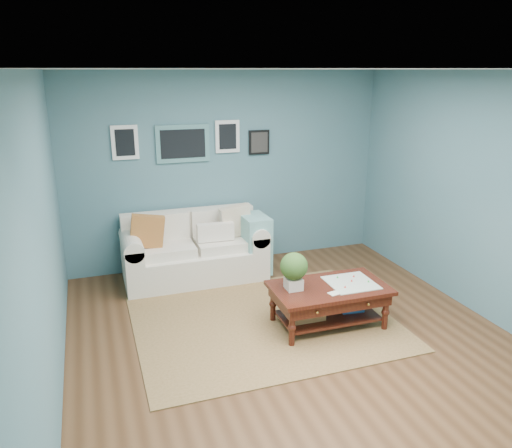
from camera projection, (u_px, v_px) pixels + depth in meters
name	position (u px, v px, depth m)	size (l,w,h in m)	color
room_shell	(296.00, 215.00, 4.78)	(5.00, 5.02, 2.70)	brown
area_rug	(265.00, 322.00, 5.55)	(2.81, 2.25, 0.01)	brown
loveseat	(200.00, 249.00, 6.68)	(1.90, 0.86, 0.98)	white
coffee_table	(323.00, 293.00, 5.38)	(1.26, 0.75, 0.87)	black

